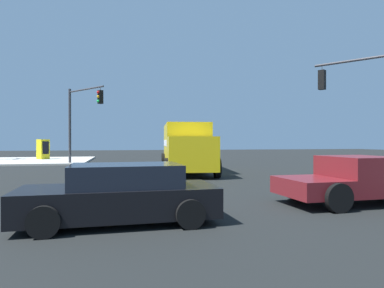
# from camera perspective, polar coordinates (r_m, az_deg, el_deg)

# --- Properties ---
(ground_plane) EXTENTS (100.00, 100.00, 0.00)m
(ground_plane) POSITION_cam_1_polar(r_m,az_deg,el_deg) (20.37, 0.54, -4.66)
(ground_plane) COLOR black
(sidewalk_corner_far) EXTENTS (11.59, 11.59, 0.14)m
(sidewalk_corner_far) POSITION_cam_1_polar(r_m,az_deg,el_deg) (33.97, -26.46, -2.53)
(sidewalk_corner_far) COLOR beige
(sidewalk_corner_far) RESTS_ON ground
(delivery_truck) EXTENTS (8.28, 3.45, 2.84)m
(delivery_truck) POSITION_cam_1_polar(r_m,az_deg,el_deg) (20.09, -1.00, -0.49)
(delivery_truck) COLOR yellow
(delivery_truck) RESTS_ON ground
(traffic_light_primary) EXTENTS (3.61, 2.80, 5.67)m
(traffic_light_primary) POSITION_cam_1_polar(r_m,az_deg,el_deg) (17.30, 29.05, 7.29)
(traffic_light_primary) COLOR #38383D
(traffic_light_primary) RESTS_ON sidewalk_corner_near
(traffic_light_secondary) EXTENTS (3.61, 2.87, 5.77)m
(traffic_light_secondary) POSITION_cam_1_polar(r_m,az_deg,el_deg) (27.07, -18.28, 4.98)
(traffic_light_secondary) COLOR #38383D
(traffic_light_secondary) RESTS_ON sidewalk_corner_far
(pickup_maroon) EXTENTS (2.45, 5.29, 1.38)m
(pickup_maroon) POSITION_cam_1_polar(r_m,az_deg,el_deg) (11.30, 26.87, -5.15)
(pickup_maroon) COLOR maroon
(pickup_maroon) RESTS_ON ground
(sedan_black) EXTENTS (2.18, 4.37, 1.31)m
(sedan_black) POSITION_cam_1_polar(r_m,az_deg,el_deg) (7.86, -11.82, -8.29)
(sedan_black) COLOR black
(sedan_black) RESTS_ON ground
(vending_machine_red) EXTENTS (1.17, 1.16, 1.85)m
(vending_machine_red) POSITION_cam_1_polar(r_m,az_deg,el_deg) (34.79, -23.68, -0.80)
(vending_machine_red) COLOR yellow
(vending_machine_red) RESTS_ON sidewalk_corner_far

